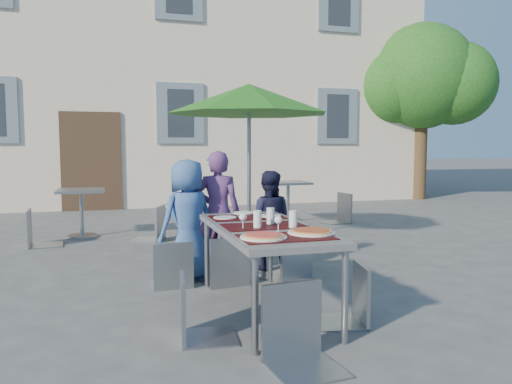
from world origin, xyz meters
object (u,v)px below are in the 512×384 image
object	(u,v)px
chair_2	(290,224)
bg_chair_l_1	(272,195)
bg_chair_l_0	(37,205)
cafe_table_1	(288,194)
chair_1	(227,230)
chair_3	(196,269)
pizza_near_left	(263,236)
bg_chair_r_1	(340,190)
child_2	(268,220)
chair_4	(350,259)
pizza_near_right	(311,232)
cafe_table_0	(81,204)
chair_5	(299,277)
dining_table	(264,232)
child_0	(188,220)
child_1	(218,213)
bg_chair_r_0	(153,202)
chair_0	(172,236)
patio_umbrella	(249,101)

from	to	relation	value
chair_2	bg_chair_l_1	bearing A→B (deg)	74.35
bg_chair_l_0	cafe_table_1	xyz separation A→B (m)	(4.22, 1.05, -0.06)
chair_1	chair_3	world-z (taller)	chair_1
pizza_near_left	chair_1	world-z (taller)	chair_1
bg_chair_r_1	child_2	bearing A→B (deg)	-128.36
bg_chair_r_1	cafe_table_1	bearing A→B (deg)	166.63
chair_4	pizza_near_right	bearing A→B (deg)	177.56
chair_1	cafe_table_0	xyz separation A→B (m)	(-1.57, 3.31, -0.04)
chair_5	chair_2	bearing A→B (deg)	71.21
dining_table	pizza_near_left	world-z (taller)	pizza_near_left
dining_table	bg_chair_l_0	size ratio (longest dim) A/B	1.82
chair_1	chair_5	size ratio (longest dim) A/B	0.98
bg_chair_l_1	chair_5	bearing A→B (deg)	-106.75
chair_2	cafe_table_0	xyz separation A→B (m)	(-2.28, 3.28, -0.08)
dining_table	bg_chair_l_1	size ratio (longest dim) A/B	2.00
chair_4	bg_chair_r_1	distance (m)	5.45
dining_table	cafe_table_1	world-z (taller)	cafe_table_1
bg_chair_r_1	child_0	bearing A→B (deg)	-136.41
child_2	chair_4	bearing A→B (deg)	115.47
pizza_near_left	child_1	xyz separation A→B (m)	(0.06, 1.90, -0.07)
bg_chair_r_0	pizza_near_left	bearing A→B (deg)	-83.79
pizza_near_left	chair_0	bearing A→B (deg)	108.16
chair_5	bg_chair_r_1	world-z (taller)	bg_chair_r_1
pizza_near_right	chair_0	size ratio (longest dim) A/B	0.41
bg_chair_r_1	cafe_table_0	bearing A→B (deg)	-176.79
chair_5	bg_chair_r_1	bearing A→B (deg)	61.50
dining_table	chair_2	xyz separation A→B (m)	(0.58, 0.92, -0.09)
pizza_near_right	child_1	xyz separation A→B (m)	(-0.36, 1.82, -0.07)
cafe_table_0	bg_chair_l_1	distance (m)	3.37
pizza_near_right	child_1	size ratio (longest dim) A/B	0.27
child_2	bg_chair_l_0	world-z (taller)	child_2
chair_2	patio_umbrella	size ratio (longest dim) A/B	0.45
chair_1	bg_chair_l_1	world-z (taller)	chair_1
chair_5	bg_chair_l_0	distance (m)	5.19
child_0	bg_chair_r_1	xyz separation A→B (m)	(3.38, 3.22, -0.03)
pizza_near_left	dining_table	bearing A→B (deg)	71.79
pizza_near_right	child_1	bearing A→B (deg)	101.15
chair_5	bg_chair_r_0	distance (m)	4.72
bg_chair_r_1	bg_chair_l_0	bearing A→B (deg)	-170.99
dining_table	bg_chair_r_1	distance (m)	5.32
child_0	chair_5	bearing A→B (deg)	76.06
child_0	child_1	bearing A→B (deg)	174.42
chair_0	patio_umbrella	distance (m)	2.68
chair_0	cafe_table_1	bearing A→B (deg)	54.78
child_1	bg_chair_r_1	world-z (taller)	child_1
pizza_near_right	bg_chair_l_1	world-z (taller)	bg_chair_l_1
chair_2	child_0	bearing A→B (deg)	163.22
chair_0	chair_4	world-z (taller)	chair_4
child_2	patio_umbrella	world-z (taller)	patio_umbrella
child_1	cafe_table_1	world-z (taller)	child_1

